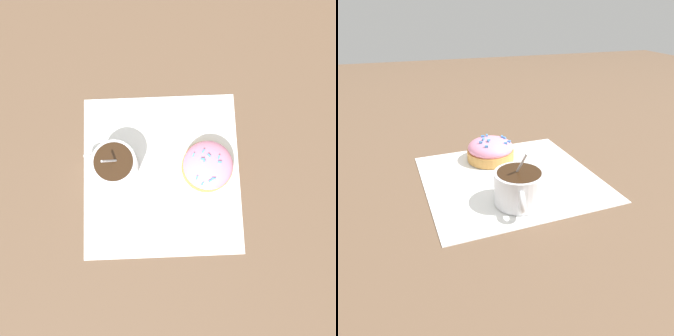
{
  "view_description": "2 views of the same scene",
  "coord_description": "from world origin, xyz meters",
  "views": [
    {
      "loc": [
        -0.01,
        0.09,
        0.64
      ],
      "look_at": [
        -0.01,
        -0.01,
        0.03
      ],
      "focal_mm": 35.0,
      "sensor_mm": 36.0,
      "label": 1
    },
    {
      "loc": [
        0.52,
        -0.17,
        0.3
      ],
      "look_at": [
        0.01,
        -0.01,
        0.03
      ],
      "focal_mm": 35.0,
      "sensor_mm": 36.0,
      "label": 2
    }
  ],
  "objects": [
    {
      "name": "ground_plane",
      "position": [
        0.0,
        0.0,
        0.0
      ],
      "size": [
        3.0,
        3.0,
        0.0
      ],
      "primitive_type": "plane",
      "color": "brown"
    },
    {
      "name": "paper_napkin",
      "position": [
        0.0,
        0.0,
        0.0
      ],
      "size": [
        0.32,
        0.34,
        0.0
      ],
      "color": "white",
      "rests_on": "ground_plane"
    },
    {
      "name": "coffee_cup",
      "position": [
        0.09,
        -0.01,
        0.03
      ],
      "size": [
        0.1,
        0.08,
        0.09
      ],
      "color": "white",
      "rests_on": "paper_napkin"
    },
    {
      "name": "frosted_pastry",
      "position": [
        -0.09,
        -0.01,
        0.02
      ],
      "size": [
        0.1,
        0.1,
        0.05
      ],
      "color": "#D19347",
      "rests_on": "paper_napkin"
    }
  ]
}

